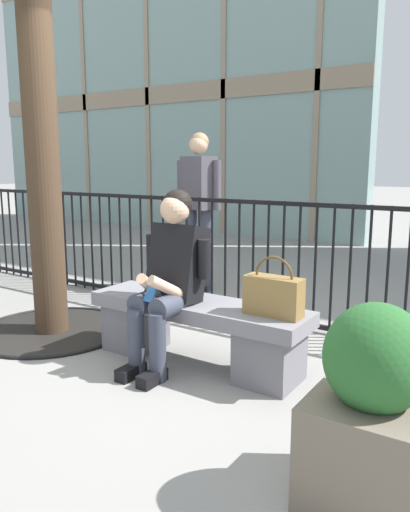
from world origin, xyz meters
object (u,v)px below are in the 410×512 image
(stone_bench, at_px, (197,326))
(bystander_at_railing, at_px, (199,200))
(handbag_on_bench, at_px, (274,295))
(planter, at_px, (372,414))
(seated_person_with_phone, at_px, (170,274))

(stone_bench, distance_m, bystander_at_railing, 2.21)
(handbag_on_bench, xyz_separation_m, planter, (0.83, -0.81, -0.19))
(handbag_on_bench, distance_m, planter, 1.17)
(stone_bench, xyz_separation_m, bystander_at_railing, (-1.16, 1.73, 0.73))
(stone_bench, height_order, handbag_on_bench, handbag_on_bench)
(seated_person_with_phone, bearing_deg, planter, -24.11)
(handbag_on_bench, relative_size, bystander_at_railing, 0.22)
(planter, bearing_deg, stone_bench, 149.80)
(stone_bench, xyz_separation_m, handbag_on_bench, (0.58, -0.01, 0.31))
(bystander_at_railing, height_order, planter, bystander_at_railing)
(stone_bench, relative_size, bystander_at_railing, 0.94)
(stone_bench, height_order, bystander_at_railing, bystander_at_railing)
(handbag_on_bench, distance_m, bystander_at_railing, 2.50)
(seated_person_with_phone, xyz_separation_m, handbag_on_bench, (0.72, 0.12, -0.07))
(stone_bench, bearing_deg, planter, -30.20)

